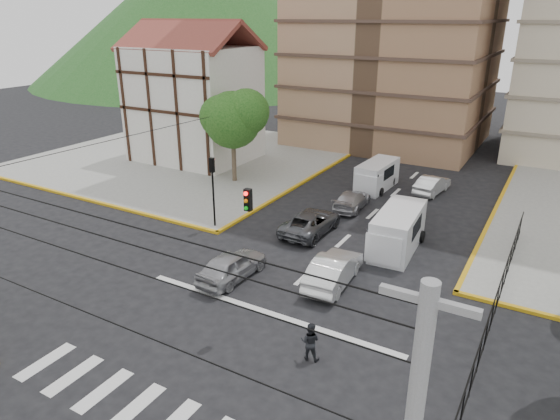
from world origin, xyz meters
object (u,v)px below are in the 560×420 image
Objects in this scene: car_silver_front_left at (232,265)px; van_left_lane at (376,177)px; pedestrian_crosswalk at (310,341)px; car_white_front_right at (333,270)px; traffic_light_nw at (213,181)px; van_right_lane at (396,233)px.

van_left_lane is at bearing -92.14° from car_silver_front_left.
car_white_front_right is at bearing -86.62° from pedestrian_crosswalk.
traffic_light_nw is at bearing -42.72° from car_silver_front_left.
van_right_lane reaches higher than pedestrian_crosswalk.
van_right_lane is 5.36m from car_white_front_right.
traffic_light_nw is at bearing -171.17° from van_right_lane.
van_left_lane is 16.97m from car_silver_front_left.
van_right_lane is at bearing -101.78° from pedestrian_crosswalk.
car_silver_front_left is (4.68, -4.79, -2.38)m from traffic_light_nw.
car_white_front_right is at bearing -74.91° from van_left_lane.
van_left_lane is at bearing -81.86° from car_white_front_right.
traffic_light_nw is 0.92× the size of van_left_lane.
van_left_lane is (6.19, 12.11, -2.09)m from traffic_light_nw.
van_left_lane is 15.14m from car_white_front_right.
van_right_lane reaches higher than van_left_lane.
van_left_lane reaches higher than car_white_front_right.
van_right_lane is 10.77m from van_left_lane.
van_left_lane reaches higher than car_silver_front_left.
pedestrian_crosswalk is at bearing -93.16° from van_right_lane.
traffic_light_nw is 2.75× the size of pedestrian_crosswalk.
traffic_light_nw is 10.01m from car_white_front_right.
car_silver_front_left is at bearing -45.66° from traffic_light_nw.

